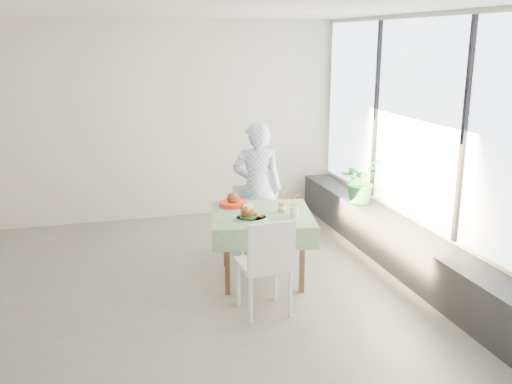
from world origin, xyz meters
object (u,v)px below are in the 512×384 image
object	(u,v)px
chair_far	(252,233)
main_dish	(249,214)
cafe_table	(262,238)
diner	(257,189)
chair_near	(264,283)
potted_plant	(360,181)
juice_cup_orange	(282,206)

from	to	relation	value
chair_far	main_dish	world-z (taller)	main_dish
cafe_table	chair_far	world-z (taller)	chair_far
chair_far	diner	distance (m)	0.56
chair_far	diner	world-z (taller)	diner
chair_near	potted_plant	world-z (taller)	potted_plant
diner	main_dish	size ratio (longest dim) A/B	4.96
main_dish	potted_plant	bearing A→B (deg)	30.46
cafe_table	chair_far	distance (m)	0.80
chair_far	potted_plant	distance (m)	1.55
cafe_table	chair_far	bearing A→B (deg)	82.60
potted_plant	juice_cup_orange	bearing A→B (deg)	-146.82
cafe_table	main_dish	world-z (taller)	main_dish
cafe_table	chair_near	world-z (taller)	chair_near
chair_far	diner	xyz separation A→B (m)	(0.07, -0.01, 0.55)
juice_cup_orange	potted_plant	size ratio (longest dim) A/B	0.44
potted_plant	main_dish	bearing A→B (deg)	-149.54
chair_near	juice_cup_orange	distance (m)	1.01
main_dish	chair_near	bearing A→B (deg)	-92.07
diner	main_dish	distance (m)	0.98
cafe_table	potted_plant	xyz separation A→B (m)	(1.55, 0.86, 0.33)
cafe_table	diner	bearing A→B (deg)	77.70
cafe_table	juice_cup_orange	distance (m)	0.41
main_dish	juice_cup_orange	bearing A→B (deg)	20.36
chair_far	chair_near	size ratio (longest dim) A/B	0.86
cafe_table	juice_cup_orange	world-z (taller)	juice_cup_orange
cafe_table	main_dish	distance (m)	0.41
chair_near	juice_cup_orange	size ratio (longest dim) A/B	3.74
chair_near	potted_plant	bearing A→B (deg)	42.94
diner	chair_far	bearing A→B (deg)	11.49
main_dish	chair_far	bearing A→B (deg)	73.34
potted_plant	diner	bearing A→B (deg)	-176.06
cafe_table	diner	xyz separation A→B (m)	(0.17, 0.77, 0.34)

